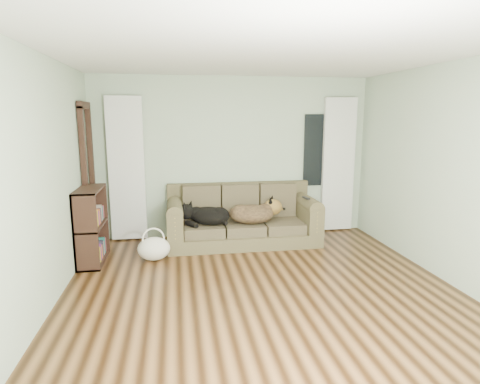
{
  "coord_description": "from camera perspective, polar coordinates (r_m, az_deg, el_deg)",
  "views": [
    {
      "loc": [
        -0.94,
        -4.02,
        1.97
      ],
      "look_at": [
        -0.03,
        1.6,
        0.89
      ],
      "focal_mm": 30.0,
      "sensor_mm": 36.0,
      "label": 1
    }
  ],
  "objects": [
    {
      "name": "bookshelf",
      "position": [
        5.82,
        -20.35,
        -4.57
      ],
      "size": [
        0.39,
        0.84,
        1.02
      ],
      "primitive_type": "cube",
      "rotation": [
        0.0,
        0.0,
        0.1
      ],
      "color": "black",
      "rests_on": "floor"
    },
    {
      "name": "wall_back",
      "position": [
        6.62,
        -0.99,
        4.94
      ],
      "size": [
        4.5,
        0.04,
        2.6
      ],
      "primitive_type": "cube",
      "color": "#A5B79D",
      "rests_on": "ground"
    },
    {
      "name": "tote_bag",
      "position": [
        5.73,
        -12.16,
        -7.91
      ],
      "size": [
        0.52,
        0.45,
        0.33
      ],
      "primitive_type": "ellipsoid",
      "rotation": [
        0.0,
        0.0,
        -0.25
      ],
      "color": "#EDE6CA",
      "rests_on": "floor"
    },
    {
      "name": "wall_right",
      "position": [
        5.17,
        29.0,
        1.96
      ],
      "size": [
        0.04,
        5.0,
        2.6
      ],
      "primitive_type": "cube",
      "color": "#A5B79D",
      "rests_on": "ground"
    },
    {
      "name": "sofa",
      "position": [
        6.26,
        0.41,
        -3.29
      ],
      "size": [
        2.33,
        1.0,
        0.95
      ],
      "primitive_type": "cube",
      "color": "#4D4129",
      "rests_on": "floor"
    },
    {
      "name": "door_casing",
      "position": [
        6.26,
        -20.7,
        1.61
      ],
      "size": [
        0.07,
        0.6,
        2.1
      ],
      "primitive_type": "cube",
      "color": "black",
      "rests_on": "ground"
    },
    {
      "name": "wall_left",
      "position": [
        4.28,
        -26.9,
        0.58
      ],
      "size": [
        0.04,
        5.0,
        2.6
      ],
      "primitive_type": "cube",
      "color": "#A5B79D",
      "rests_on": "ground"
    },
    {
      "name": "dog_black_lab",
      "position": [
        6.12,
        -4.76,
        -3.37
      ],
      "size": [
        0.78,
        0.7,
        0.27
      ],
      "primitive_type": "ellipsoid",
      "rotation": [
        0.0,
        0.0,
        -0.52
      ],
      "color": "black",
      "rests_on": "sofa"
    },
    {
      "name": "window_pane",
      "position": [
        6.94,
        11.05,
        5.84
      ],
      "size": [
        0.5,
        0.03,
        1.2
      ],
      "primitive_type": "cube",
      "color": "black",
      "rests_on": "wall_back"
    },
    {
      "name": "ceiling",
      "position": [
        4.17,
        4.16,
        19.42
      ],
      "size": [
        5.0,
        5.0,
        0.0
      ],
      "primitive_type": "plane",
      "color": "white",
      "rests_on": "ground"
    },
    {
      "name": "curtain_left",
      "position": [
        6.53,
        -15.83,
        3.14
      ],
      "size": [
        0.55,
        0.08,
        2.25
      ],
      "primitive_type": "cube",
      "color": "silver",
      "rests_on": "ground"
    },
    {
      "name": "tv_remote",
      "position": [
        6.25,
        9.37,
        -0.83
      ],
      "size": [
        0.08,
        0.2,
        0.02
      ],
      "primitive_type": "cube",
      "rotation": [
        0.0,
        0.0,
        0.14
      ],
      "color": "black",
      "rests_on": "sofa"
    },
    {
      "name": "dog_shepherd",
      "position": [
        6.18,
        2.01,
        -3.1
      ],
      "size": [
        0.75,
        0.56,
        0.31
      ],
      "primitive_type": "ellipsoid",
      "rotation": [
        0.0,
        0.0,
        3.07
      ],
      "color": "black",
      "rests_on": "sofa"
    },
    {
      "name": "curtain_right",
      "position": [
        7.04,
        13.79,
        3.76
      ],
      "size": [
        0.55,
        0.08,
        2.25
      ],
      "primitive_type": "cube",
      "color": "silver",
      "rests_on": "ground"
    },
    {
      "name": "floor",
      "position": [
        4.57,
        3.7,
        -14.79
      ],
      "size": [
        5.0,
        5.0,
        0.0
      ],
      "primitive_type": "plane",
      "color": "black",
      "rests_on": "ground"
    }
  ]
}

